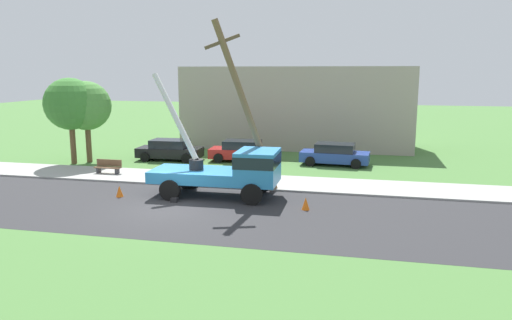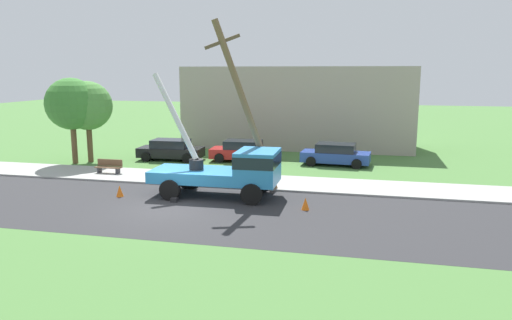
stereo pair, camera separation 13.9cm
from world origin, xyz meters
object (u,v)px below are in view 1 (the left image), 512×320
Objects in this scene: utility_truck at (232,169)px; parked_sedan_red at (242,151)px; traffic_cone_curbside at (260,186)px; parked_sedan_black at (170,150)px; roadside_tree_near at (86,106)px; leaning_utility_pole at (245,106)px; traffic_cone_ahead at (306,204)px; traffic_cone_behind at (119,191)px; parked_sedan_blue at (335,154)px; park_bench at (108,167)px; roadside_tree_far at (70,104)px.

parked_sedan_red is (-1.86, 9.38, -0.70)m from utility_truck.
utility_truck is 2.13m from traffic_cone_curbside.
roadside_tree_near is (-5.01, -1.91, 3.06)m from parked_sedan_black.
parked_sedan_red is at bearing 7.90° from parked_sedan_black.
utility_truck is at bearing -115.54° from leaning_utility_pole.
traffic_cone_ahead is 0.12× the size of parked_sedan_black.
parked_sedan_blue is (9.73, 10.56, 0.43)m from traffic_cone_behind.
traffic_cone_behind is (-5.36, -1.19, -1.13)m from utility_truck.
roadside_tree_near reaches higher than parked_sedan_black.
traffic_cone_behind is 0.12× the size of parked_sedan_blue.
leaning_utility_pole reaches higher than utility_truck.
parked_sedan_red is 0.83× the size of roadside_tree_near.
traffic_cone_ahead is (3.34, -2.38, -4.09)m from leaning_utility_pole.
parked_sedan_blue is at bearing 3.49° from parked_sedan_black.
roadside_tree_near is (-10.00, -2.60, 3.06)m from parked_sedan_red.
leaning_utility_pole is 1.58× the size of roadside_tree_near.
leaning_utility_pole is 1.91× the size of parked_sedan_black.
utility_truck is 12.16× the size of traffic_cone_curbside.
leaning_utility_pole is at bearing -14.92° from park_bench.
utility_truck reaches higher than roadside_tree_near.
utility_truck is 1.52× the size of parked_sedan_red.
parked_sedan_blue reaches higher than traffic_cone_ahead.
park_bench is (-9.60, 1.90, 0.18)m from traffic_cone_curbside.
parked_sedan_black is at bearing 137.62° from traffic_cone_curbside.
leaning_utility_pole is 15.26× the size of traffic_cone_behind.
traffic_cone_ahead is 0.35× the size of park_bench.
traffic_cone_curbside is at bearing -69.70° from parked_sedan_red.
park_bench is (-6.67, -6.03, -0.25)m from parked_sedan_red.
parked_sedan_black is at bearing 128.28° from utility_truck.
traffic_cone_ahead is at bearing -62.37° from parked_sedan_red.
park_bench is at bearing 158.54° from utility_truck.
parked_sedan_black is at bearing 136.48° from traffic_cone_ahead.
utility_truck reaches higher than traffic_cone_ahead.
park_bench reaches higher than traffic_cone_ahead.
leaning_utility_pole reaches higher than roadside_tree_near.
park_bench is at bearing 124.83° from traffic_cone_behind.
leaning_utility_pole reaches higher than parked_sedan_blue.
leaning_utility_pole reaches higher than traffic_cone_ahead.
traffic_cone_behind is 6.96m from traffic_cone_curbside.
park_bench is (-12.90, -6.02, -0.25)m from parked_sedan_blue.
parked_sedan_blue is 0.83× the size of roadside_tree_near.
traffic_cone_curbside is 0.12× the size of parked_sedan_blue.
utility_truck is 12.16× the size of traffic_cone_ahead.
roadside_tree_far reaches higher than traffic_cone_ahead.
parked_sedan_red reaches higher than traffic_cone_curbside.
roadside_tree_far reaches higher than traffic_cone_behind.
roadside_tree_near is at bearing -159.12° from parked_sedan_black.
traffic_cone_ahead is 3.96m from traffic_cone_curbside.
park_bench is at bearing 158.81° from traffic_cone_ahead.
parked_sedan_black is 5.60m from park_bench.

